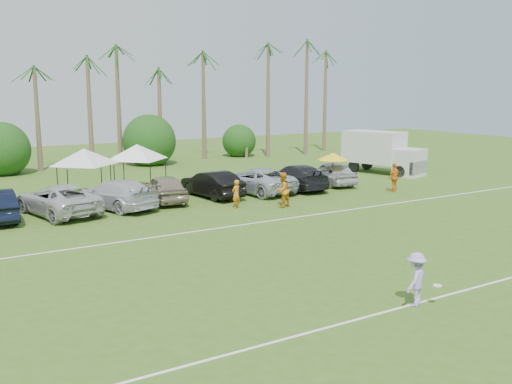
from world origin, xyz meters
TOP-DOWN VIEW (x-y plane):
  - ground at (0.00, 0.00)m, footprint 120.00×120.00m
  - field_lines at (0.00, 8.00)m, footprint 80.00×12.10m
  - palm_tree_4 at (-4.00, 38.00)m, footprint 2.40×2.40m
  - palm_tree_5 at (0.00, 38.00)m, footprint 2.40×2.40m
  - palm_tree_6 at (4.00, 38.00)m, footprint 2.40×2.40m
  - palm_tree_7 at (8.00, 38.00)m, footprint 2.40×2.40m
  - palm_tree_8 at (13.00, 38.00)m, footprint 2.40×2.40m
  - palm_tree_9 at (18.00, 38.00)m, footprint 2.40×2.40m
  - palm_tree_10 at (23.00, 38.00)m, footprint 2.40×2.40m
  - palm_tree_11 at (27.00, 38.00)m, footprint 2.40×2.40m
  - bush_tree_1 at (-6.00, 39.00)m, footprint 4.00×4.00m
  - bush_tree_2 at (6.00, 39.00)m, footprint 4.00×4.00m
  - bush_tree_3 at (16.00, 39.00)m, footprint 4.00×4.00m
  - sideline_player_a at (3.43, 17.63)m, footprint 0.70×0.58m
  - sideline_player_b at (5.84, 16.52)m, footprint 1.15×1.00m
  - sideline_player_c at (14.86, 16.83)m, footprint 1.17×0.62m
  - box_truck at (20.12, 23.50)m, footprint 4.08×6.82m
  - canopy_tent_left at (-2.87, 25.71)m, footprint 4.35×4.35m
  - canopy_tent_right at (0.82, 26.46)m, footprint 4.38×4.38m
  - market_umbrella at (12.48, 20.28)m, footprint 2.14×2.14m
  - frisbee_player at (1.04, 1.92)m, footprint 1.31×1.04m
  - parked_car_2 at (-5.53, 21.17)m, footprint 4.00×6.37m
  - parked_car_3 at (-2.42, 21.10)m, footprint 4.12×6.10m
  - parked_car_4 at (0.69, 21.52)m, footprint 2.59×5.04m
  - parked_car_5 at (3.81, 21.40)m, footprint 2.28×5.15m
  - parked_car_6 at (6.92, 21.28)m, footprint 3.64×6.27m
  - parked_car_7 at (10.04, 21.10)m, footprint 2.71×5.81m
  - parked_car_8 at (13.15, 21.24)m, footprint 2.74×5.08m

SIDE VIEW (x-z plane):
  - ground at x=0.00m, z-range 0.00..0.00m
  - field_lines at x=0.00m, z-range 0.00..0.01m
  - sideline_player_a at x=3.43m, z-range 0.00..1.64m
  - parked_car_2 at x=-5.53m, z-range 0.00..1.64m
  - parked_car_3 at x=-2.42m, z-range 0.00..1.64m
  - parked_car_4 at x=0.69m, z-range 0.00..1.64m
  - parked_car_5 at x=3.81m, z-range 0.00..1.64m
  - parked_car_6 at x=6.92m, z-range 0.00..1.64m
  - parked_car_7 at x=10.04m, z-range 0.00..1.64m
  - parked_car_8 at x=13.15m, z-range 0.00..1.64m
  - frisbee_player at x=1.04m, z-range 0.00..1.71m
  - sideline_player_c at x=14.86m, z-range 0.00..1.90m
  - sideline_player_b at x=5.84m, z-range 0.00..2.00m
  - box_truck at x=20.12m, z-range 0.12..3.42m
  - bush_tree_1 at x=-6.00m, z-range -0.20..3.80m
  - bush_tree_2 at x=6.00m, z-range -0.20..3.80m
  - bush_tree_3 at x=16.00m, z-range -0.20..3.80m
  - market_umbrella at x=12.48m, z-range 0.95..3.33m
  - canopy_tent_left at x=-2.87m, z-range 1.26..4.78m
  - canopy_tent_right at x=0.82m, z-range 1.26..4.81m
  - palm_tree_4 at x=-4.00m, z-range 3.03..11.93m
  - palm_tree_8 at x=13.00m, z-range 3.03..11.93m
  - palm_tree_5 at x=0.00m, z-range 3.40..13.30m
  - palm_tree_9 at x=18.00m, z-range 3.40..13.30m
  - palm_tree_6 at x=4.00m, z-range 3.76..14.66m
  - palm_tree_10 at x=23.00m, z-range 3.76..14.66m
  - palm_tree_7 at x=8.00m, z-range 4.11..16.01m
  - palm_tree_11 at x=27.00m, z-range 4.11..16.01m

